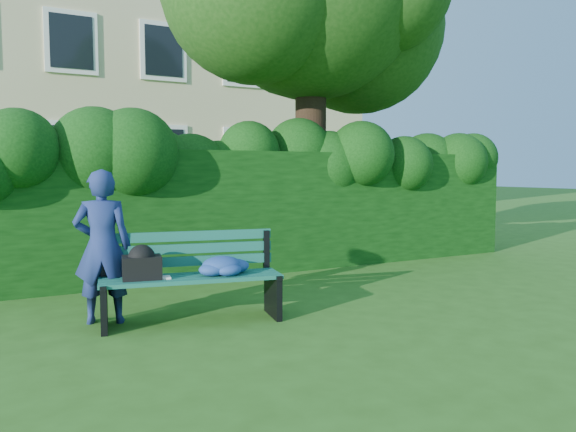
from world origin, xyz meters
TOP-DOWN VIEW (x-y plane):
  - ground at (0.00, 0.00)m, footprint 80.00×80.00m
  - apartment_building at (-0.00, 13.99)m, footprint 16.00×8.08m
  - hedge at (0.00, 2.20)m, footprint 10.00×1.00m
  - park_bench at (-1.55, -0.20)m, footprint 1.85×0.89m
  - man_reading at (-2.33, 0.17)m, footprint 0.65×0.52m

SIDE VIEW (x-z plane):
  - ground at x=0.00m, z-range 0.00..0.00m
  - park_bench at x=-1.55m, z-range 0.05..0.94m
  - man_reading at x=-2.33m, z-range 0.00..1.53m
  - hedge at x=0.00m, z-range 0.00..1.80m
  - apartment_building at x=0.00m, z-range 0.00..12.00m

